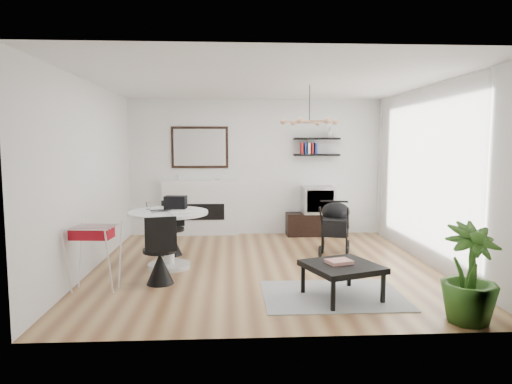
{
  "coord_description": "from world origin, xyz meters",
  "views": [
    {
      "loc": [
        -0.49,
        -6.61,
        1.81
      ],
      "look_at": [
        -0.1,
        0.4,
        1.07
      ],
      "focal_mm": 32.0,
      "sensor_mm": 36.0,
      "label": 1
    }
  ],
  "objects": [
    {
      "name": "coffee_table",
      "position": [
        0.81,
        -1.44,
        0.37
      ],
      "size": [
        1.0,
        1.0,
        0.4
      ],
      "rotation": [
        0.0,
        0.0,
        0.35
      ],
      "color": "black",
      "rests_on": "rug"
    },
    {
      "name": "tv_console",
      "position": [
        1.21,
        2.28,
        0.22
      ],
      "size": [
        1.2,
        0.42,
        0.45
      ],
      "primitive_type": "cube",
      "color": "black",
      "rests_on": "floor"
    },
    {
      "name": "wall_right",
      "position": [
        2.5,
        0.0,
        1.35
      ],
      "size": [
        0.0,
        5.0,
        5.0
      ],
      "primitive_type": "plane",
      "rotation": [
        1.57,
        0.0,
        -1.57
      ],
      "color": "white",
      "rests_on": "floor"
    },
    {
      "name": "newspaper",
      "position": [
        -1.19,
        -0.16,
        0.85
      ],
      "size": [
        0.42,
        0.38,
        0.01
      ],
      "primitive_type": "cube",
      "rotation": [
        0.0,
        0.0,
        0.37
      ],
      "color": "silver",
      "rests_on": "dining_table"
    },
    {
      "name": "floor",
      "position": [
        0.0,
        0.0,
        0.0
      ],
      "size": [
        5.0,
        5.0,
        0.0
      ],
      "primitive_type": "plane",
      "color": "brown",
      "rests_on": "ground"
    },
    {
      "name": "chair_near",
      "position": [
        -1.41,
        -0.78,
        0.29
      ],
      "size": [
        0.46,
        0.47,
        0.91
      ],
      "rotation": [
        0.0,
        0.0,
        3.39
      ],
      "color": "black",
      "rests_on": "floor"
    },
    {
      "name": "sheer_curtain",
      "position": [
        2.4,
        0.2,
        1.35
      ],
      "size": [
        0.04,
        3.6,
        2.6
      ],
      "primitive_type": "cube",
      "color": "white",
      "rests_on": "wall_right"
    },
    {
      "name": "shelf_lower",
      "position": [
        1.21,
        2.37,
        1.6
      ],
      "size": [
        0.9,
        0.25,
        0.04
      ],
      "primitive_type": "cube",
      "color": "black",
      "rests_on": "wall_back"
    },
    {
      "name": "wall_back",
      "position": [
        0.0,
        2.5,
        1.35
      ],
      "size": [
        5.0,
        0.0,
        5.0
      ],
      "primitive_type": "plane",
      "rotation": [
        1.57,
        0.0,
        0.0
      ],
      "color": "white",
      "rests_on": "floor"
    },
    {
      "name": "chair_far",
      "position": [
        -1.46,
        0.8,
        0.28
      ],
      "size": [
        0.42,
        0.43,
        0.88
      ],
      "rotation": [
        0.0,
        0.0,
        -0.05
      ],
      "color": "black",
      "rests_on": "floor"
    },
    {
      "name": "stroller",
      "position": [
        1.23,
        0.77,
        0.41
      ],
      "size": [
        0.66,
        0.85,
        0.95
      ],
      "rotation": [
        0.0,
        0.0,
        -0.28
      ],
      "color": "black",
      "rests_on": "floor"
    },
    {
      "name": "shelf_upper",
      "position": [
        1.21,
        2.37,
        1.92
      ],
      "size": [
        0.9,
        0.25,
        0.04
      ],
      "primitive_type": "cube",
      "color": "black",
      "rests_on": "wall_back"
    },
    {
      "name": "fireplace",
      "position": [
        -1.1,
        2.42,
        0.69
      ],
      "size": [
        1.5,
        0.17,
        2.16
      ],
      "color": "white",
      "rests_on": "floor"
    },
    {
      "name": "drying_rack",
      "position": [
        -2.18,
        -1.0,
        0.43
      ],
      "size": [
        0.59,
        0.56,
        0.82
      ],
      "rotation": [
        0.0,
        0.0,
        -0.09
      ],
      "color": "white",
      "rests_on": "floor"
    },
    {
      "name": "rug",
      "position": [
        0.72,
        -1.36,
        0.01
      ],
      "size": [
        1.67,
        1.21,
        0.01
      ],
      "primitive_type": "cube",
      "color": "gray",
      "rests_on": "floor"
    },
    {
      "name": "black_bag",
      "position": [
        -1.33,
        0.27,
        0.94
      ],
      "size": [
        0.34,
        0.23,
        0.19
      ],
      "primitive_type": "cube",
      "rotation": [
        0.0,
        0.0,
        -0.13
      ],
      "color": "black",
      "rests_on": "dining_table"
    },
    {
      "name": "laptop",
      "position": [
        -1.5,
        -0.06,
        0.85
      ],
      "size": [
        0.35,
        0.28,
        0.02
      ],
      "primitive_type": "imported",
      "rotation": [
        0.0,
        0.0,
        0.33
      ],
      "color": "black",
      "rests_on": "dining_table"
    },
    {
      "name": "dining_table",
      "position": [
        -1.4,
        0.01,
        0.56
      ],
      "size": [
        1.15,
        1.15,
        0.84
      ],
      "color": "white",
      "rests_on": "floor"
    },
    {
      "name": "ceiling",
      "position": [
        0.0,
        0.0,
        2.7
      ],
      "size": [
        5.0,
        5.0,
        0.0
      ],
      "primitive_type": "plane",
      "color": "white",
      "rests_on": "wall_back"
    },
    {
      "name": "wall_left",
      "position": [
        -2.5,
        0.0,
        1.35
      ],
      "size": [
        0.0,
        5.0,
        5.0
      ],
      "primitive_type": "plane",
      "rotation": [
        1.57,
        0.0,
        1.57
      ],
      "color": "white",
      "rests_on": "floor"
    },
    {
      "name": "magazines",
      "position": [
        0.78,
        -1.41,
        0.43
      ],
      "size": [
        0.34,
        0.3,
        0.04
      ],
      "primitive_type": "cube",
      "rotation": [
        0.0,
        0.0,
        0.31
      ],
      "color": "#D54F35",
      "rests_on": "coffee_table"
    },
    {
      "name": "pendant_lamp",
      "position": [
        0.7,
        0.3,
        2.15
      ],
      "size": [
        0.9,
        0.9,
        0.1
      ],
      "primitive_type": null,
      "color": "tan",
      "rests_on": "ceiling"
    },
    {
      "name": "potted_plant",
      "position": [
        1.92,
        -2.23,
        0.51
      ],
      "size": [
        0.66,
        0.66,
        1.02
      ],
      "primitive_type": "imported",
      "rotation": [
        0.0,
        0.0,
        0.18
      ],
      "color": "#2B5518",
      "rests_on": "floor"
    },
    {
      "name": "crt_tv",
      "position": [
        1.23,
        2.28,
        0.72
      ],
      "size": [
        0.61,
        0.54,
        0.54
      ],
      "color": "#B0B0B2",
      "rests_on": "tv_console"
    },
    {
      "name": "drinking_glass",
      "position": [
        -1.73,
        0.2,
        0.9
      ],
      "size": [
        0.06,
        0.06,
        0.11
      ],
      "primitive_type": "cylinder",
      "color": "white",
      "rests_on": "dining_table"
    }
  ]
}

